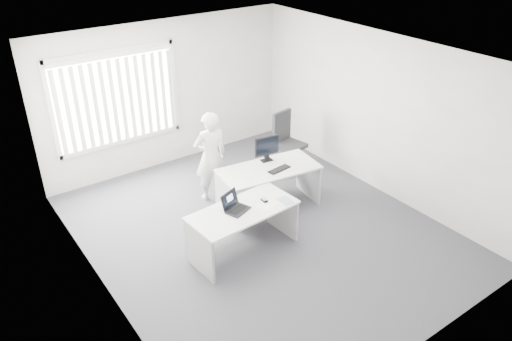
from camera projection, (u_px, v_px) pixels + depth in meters
ground at (260, 230)px, 7.98m from camera, size 6.00×6.00×0.00m
wall_back at (167, 94)px, 9.45m from camera, size 5.00×0.02×2.80m
wall_front at (432, 255)px, 5.17m from camera, size 5.00×0.02×2.80m
wall_left at (94, 205)px, 6.02m from camera, size 0.02×6.00×2.80m
wall_right at (378, 114)px, 8.59m from camera, size 0.02×6.00×2.80m
ceiling at (261, 57)px, 6.64m from camera, size 5.00×6.00×0.02m
window at (117, 98)px, 8.83m from camera, size 2.32×0.06×1.76m
blinds at (118, 101)px, 8.80m from camera, size 2.20×0.10×1.50m
desk_near at (243, 221)px, 7.27m from camera, size 1.64×0.85×0.73m
desk_far at (269, 179)px, 8.32m from camera, size 1.74×0.99×0.75m
office_chair at (288, 152)px, 9.65m from camera, size 0.76×0.76×1.14m
person at (211, 156)px, 8.47m from camera, size 0.64×0.48×1.61m
laptop at (238, 203)px, 7.07m from camera, size 0.42×0.40×0.26m
paper_sheet at (267, 204)px, 7.29m from camera, size 0.33×0.28×0.00m
mouse at (264, 200)px, 7.35m from camera, size 0.07×0.11×0.05m
booklet at (286, 201)px, 7.36m from camera, size 0.17×0.23×0.01m
keyboard at (279, 169)px, 8.16m from camera, size 0.42×0.18×0.02m
monitor at (267, 149)px, 8.35m from camera, size 0.45×0.19×0.44m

